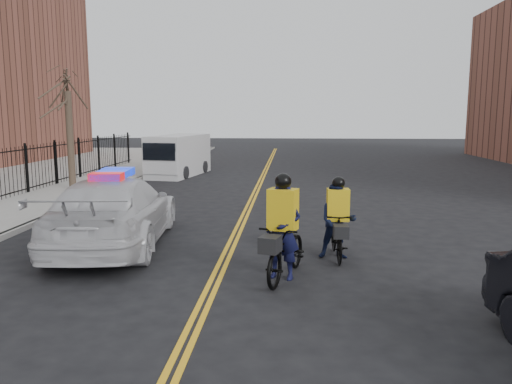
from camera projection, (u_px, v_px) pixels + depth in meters
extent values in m
plane|color=black|center=(220.00, 269.00, 10.42)|extent=(120.00, 120.00, 0.00)
cube|color=yellow|center=(249.00, 203.00, 18.31)|extent=(0.10, 60.00, 0.01)
cube|color=yellow|center=(253.00, 203.00, 18.30)|extent=(0.10, 60.00, 0.01)
cube|color=gray|center=(53.00, 199.00, 18.81)|extent=(3.00, 60.00, 0.15)
cube|color=gray|center=(92.00, 199.00, 18.70)|extent=(0.20, 60.00, 0.15)
cylinder|color=#3A2B22|center=(70.00, 141.00, 20.47)|extent=(0.28, 0.28, 4.00)
imported|color=silver|center=(115.00, 212.00, 12.17)|extent=(2.96, 6.08, 1.70)
cube|color=#0C26CC|center=(113.00, 174.00, 12.02)|extent=(0.86, 1.63, 0.16)
cube|color=silver|center=(179.00, 155.00, 26.63)|extent=(2.63, 5.25, 2.14)
cube|color=silver|center=(163.00, 162.00, 24.56)|extent=(1.91, 1.02, 1.11)
cube|color=black|center=(159.00, 152.00, 24.12)|extent=(1.66, 0.36, 0.84)
cylinder|color=black|center=(152.00, 172.00, 25.52)|extent=(0.33, 0.68, 0.65)
cylinder|color=black|center=(185.00, 173.00, 25.12)|extent=(0.33, 0.68, 0.65)
cylinder|color=black|center=(175.00, 166.00, 28.38)|extent=(0.33, 0.68, 0.65)
cylinder|color=black|center=(204.00, 167.00, 27.98)|extent=(0.33, 0.68, 0.65)
imported|color=black|center=(282.00, 250.00, 9.79)|extent=(1.32, 2.25, 1.12)
imported|color=#0E1033|center=(283.00, 231.00, 9.72)|extent=(0.80, 0.64, 1.92)
cube|color=yellow|center=(283.00, 209.00, 9.66)|extent=(0.63, 0.51, 0.81)
sphere|color=black|center=(283.00, 181.00, 9.58)|extent=(0.32, 0.32, 0.32)
cube|color=black|center=(270.00, 244.00, 9.05)|extent=(0.45, 0.48, 0.30)
imported|color=black|center=(337.00, 234.00, 11.15)|extent=(0.55, 1.84, 1.10)
imported|color=black|center=(337.00, 221.00, 11.10)|extent=(0.84, 0.66, 1.70)
cube|color=yellow|center=(338.00, 205.00, 11.04)|extent=(0.49, 0.34, 0.71)
sphere|color=black|center=(338.00, 183.00, 10.97)|extent=(0.29, 0.29, 0.29)
cube|color=black|center=(341.00, 232.00, 10.46)|extent=(0.31, 0.36, 0.26)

